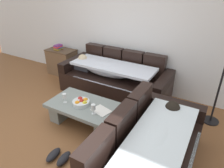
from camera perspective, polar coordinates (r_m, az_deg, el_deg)
name	(u,v)px	position (r m, az deg, el deg)	size (l,w,h in m)	color
ground_plane	(60,136)	(3.40, -14.29, -14.06)	(14.00, 14.00, 0.00)	brown
back_wall	(124,25)	(4.41, 3.42, 16.26)	(9.00, 0.10, 2.70)	white
couch_along_wall	(114,79)	(4.27, 0.47, 1.46)	(2.24, 0.92, 0.88)	black
couch_near_window	(148,156)	(2.59, 10.18, -19.23)	(0.92, 2.03, 0.88)	black
coffee_table	(85,111)	(3.45, -7.60, -7.60)	(1.20, 0.68, 0.38)	gray
fruit_bowl	(81,102)	(3.34, -8.59, -5.09)	(0.28, 0.28, 0.10)	silver
wine_glass_near_left	(64,96)	(3.41, -13.20, -3.40)	(0.07, 0.07, 0.17)	silver
wine_glass_near_right	(93,107)	(3.07, -5.28, -6.57)	(0.07, 0.07, 0.17)	silver
open_magazine	(101,111)	(3.19, -3.04, -7.44)	(0.28, 0.21, 0.01)	white
side_cabinet	(62,62)	(5.35, -13.82, 6.05)	(0.72, 0.44, 0.64)	brown
book_stack_on_cabinet	(58,47)	(5.28, -14.84, 9.98)	(0.16, 0.23, 0.11)	gold
floor_lamp	(223,61)	(3.45, 28.59, 5.64)	(0.33, 0.31, 1.95)	black
pair_of_shoes	(59,157)	(3.04, -14.76, -19.10)	(0.31, 0.30, 0.09)	black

